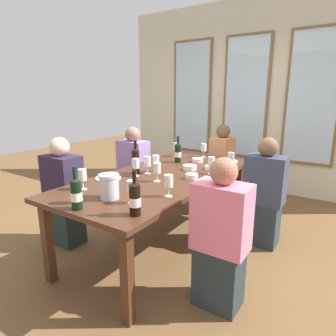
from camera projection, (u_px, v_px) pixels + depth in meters
name	position (u px, v px, depth m)	size (l,w,h in m)	color
ground_plane	(163.00, 243.00, 3.05)	(12.00, 12.00, 0.00)	brown
back_wall_with_windows	(246.00, 98.00, 4.58)	(4.23, 0.10, 2.90)	beige
dining_table	(163.00, 182.00, 2.88)	(1.03, 2.25, 0.74)	#472818
white_plate_0	(226.00, 161.00, 3.43)	(0.26, 0.26, 0.01)	white
white_plate_1	(108.00, 178.00, 2.74)	(0.24, 0.24, 0.01)	white
metal_pitcher	(109.00, 186.00, 2.20)	(0.16, 0.16, 0.19)	silver
wine_bottle_0	(136.00, 161.00, 2.89)	(0.08, 0.08, 0.33)	black
wine_bottle_1	(178.00, 153.00, 3.37)	(0.08, 0.08, 0.30)	black
wine_bottle_2	(135.00, 198.00, 1.89)	(0.08, 0.08, 0.31)	black
wine_bottle_3	(76.00, 193.00, 1.99)	(0.08, 0.08, 0.30)	black
tasting_bowl_0	(192.00, 176.00, 2.73)	(0.12, 0.12, 0.05)	white
tasting_bowl_1	(210.00, 168.00, 3.06)	(0.11, 0.11, 0.04)	white
tasting_bowl_2	(190.00, 167.00, 3.06)	(0.14, 0.14, 0.05)	white
tasting_bowl_3	(197.00, 160.00, 3.40)	(0.13, 0.13, 0.05)	white
wine_glass_0	(156.00, 160.00, 2.95)	(0.07, 0.07, 0.17)	white
wine_glass_1	(204.00, 148.00, 3.63)	(0.07, 0.07, 0.17)	white
wine_glass_2	(76.00, 188.00, 2.10)	(0.07, 0.07, 0.17)	white
wine_glass_3	(176.00, 147.00, 3.69)	(0.07, 0.07, 0.17)	white
wine_glass_4	(82.00, 175.00, 2.40)	(0.07, 0.07, 0.17)	white
wine_glass_5	(211.00, 162.00, 2.87)	(0.07, 0.07, 0.17)	white
wine_glass_6	(231.00, 158.00, 3.09)	(0.07, 0.07, 0.17)	white
wine_glass_7	(136.00, 164.00, 2.80)	(0.07, 0.07, 0.17)	white
wine_glass_8	(147.00, 162.00, 2.88)	(0.07, 0.07, 0.17)	white
wine_glass_9	(132.00, 187.00, 2.09)	(0.07, 0.07, 0.17)	white
wine_glass_10	(169.00, 181.00, 2.23)	(0.07, 0.07, 0.17)	white
wine_glass_11	(157.00, 169.00, 2.62)	(0.07, 0.07, 0.17)	white
seated_person_0	(64.00, 195.00, 2.94)	(0.38, 0.24, 1.11)	#22312D
seated_person_1	(220.00, 239.00, 2.04)	(0.38, 0.24, 1.11)	#253135
seated_person_2	(134.00, 171.00, 3.82)	(0.38, 0.24, 1.11)	#263430
seated_person_3	(264.00, 195.00, 2.92)	(0.38, 0.24, 1.11)	#29343B
seated_person_4	(222.00, 166.00, 4.11)	(0.24, 0.38, 1.11)	#35282F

